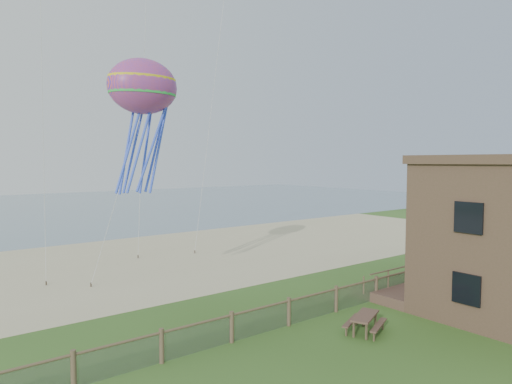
% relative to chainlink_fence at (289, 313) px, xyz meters
% --- Properties ---
extents(ground, '(160.00, 160.00, 0.00)m').
position_rel_chainlink_fence_xyz_m(ground, '(0.00, -6.00, -0.55)').
color(ground, '#2F4F1B').
rests_on(ground, ground).
extents(sand_beach, '(72.00, 20.00, 0.02)m').
position_rel_chainlink_fence_xyz_m(sand_beach, '(0.00, 16.00, -0.55)').
color(sand_beach, '#BDB188').
rests_on(sand_beach, ground).
extents(ocean, '(160.00, 68.00, 0.02)m').
position_rel_chainlink_fence_xyz_m(ocean, '(0.00, 60.00, -0.55)').
color(ocean, slate).
rests_on(ocean, ground).
extents(chainlink_fence, '(36.20, 0.20, 1.25)m').
position_rel_chainlink_fence_xyz_m(chainlink_fence, '(0.00, 0.00, 0.00)').
color(chainlink_fence, brown).
rests_on(chainlink_fence, ground).
extents(motel_deck, '(15.00, 2.00, 0.50)m').
position_rel_chainlink_fence_xyz_m(motel_deck, '(13.00, -1.00, -0.30)').
color(motel_deck, brown).
rests_on(motel_deck, ground).
extents(picnic_table, '(2.26, 2.02, 0.78)m').
position_rel_chainlink_fence_xyz_m(picnic_table, '(1.97, -2.53, -0.16)').
color(picnic_table, brown).
rests_on(picnic_table, ground).
extents(octopus_kite, '(4.29, 3.60, 7.55)m').
position_rel_chainlink_fence_xyz_m(octopus_kite, '(-2.80, 8.45, 8.57)').
color(octopus_kite, '#FF5228').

